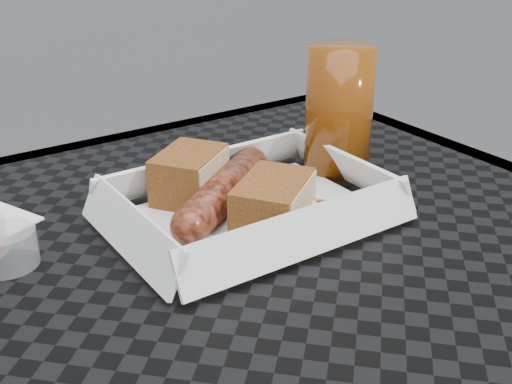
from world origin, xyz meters
The scene contains 7 objects.
food_tray centered at (0.08, 0.12, 0.75)m, with size 0.22×0.15×0.00m, color white.
bratwurst centered at (0.07, 0.14, 0.77)m, with size 0.15×0.12×0.03m.
bread_near centered at (0.06, 0.18, 0.77)m, with size 0.07×0.05×0.05m, color brown.
bread_far centered at (0.09, 0.09, 0.77)m, with size 0.08×0.05×0.04m, color brown.
veg_garnish centered at (0.13, 0.08, 0.75)m, with size 0.03×0.03×0.00m.
condiment_cup_empty centered at (-0.12, 0.16, 0.76)m, with size 0.05×0.05×0.03m, color silver.
drink_glass centered at (0.22, 0.16, 0.81)m, with size 0.07×0.07×0.13m, color #642D08.
Camera 1 is at (-0.21, -0.32, 1.02)m, focal length 45.00 mm.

